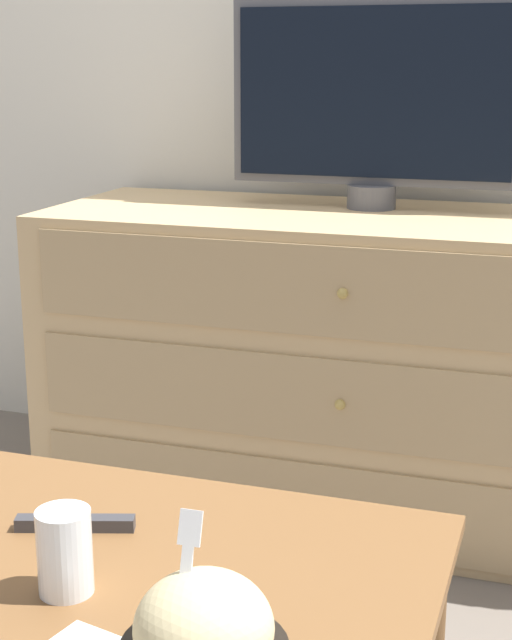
% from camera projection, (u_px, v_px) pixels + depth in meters
% --- Properties ---
extents(ground_plane, '(12.00, 12.00, 0.00)m').
position_uv_depth(ground_plane, '(411.00, 461.00, 2.78)').
color(ground_plane, '#70665B').
extents(dresser, '(1.58, 0.60, 0.75)m').
position_uv_depth(dresser, '(368.00, 366.00, 2.41)').
color(dresser, tan).
rests_on(dresser, ground_plane).
extents(tv, '(0.71, 0.12, 0.50)m').
position_uv_depth(tv, '(375.00, 98.00, 2.35)').
color(tv, '#515156').
rests_on(tv, dresser).
extents(takeout_bowl, '(0.17, 0.17, 0.17)m').
position_uv_depth(takeout_bowl, '(204.00, 639.00, 0.98)').
color(takeout_bowl, black).
rests_on(takeout_bowl, coffee_table).
extents(drink_cup, '(0.06, 0.06, 0.10)m').
position_uv_depth(drink_cup, '(65.00, 557.00, 1.14)').
color(drink_cup, beige).
rests_on(drink_cup, coffee_table).
extents(remote_control, '(0.16, 0.07, 0.02)m').
position_uv_depth(remote_control, '(75.00, 523.00, 1.30)').
color(remote_control, '#38383D').
rests_on(remote_control, coffee_table).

